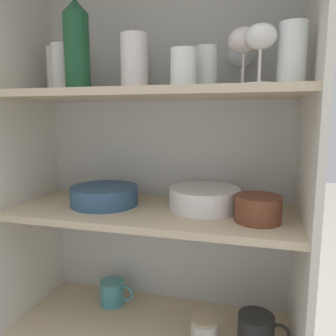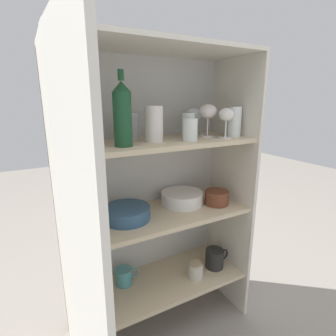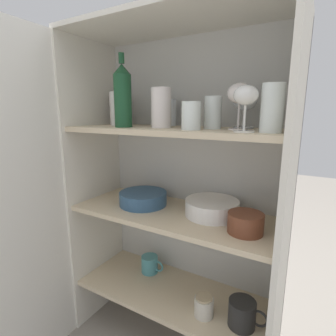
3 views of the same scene
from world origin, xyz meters
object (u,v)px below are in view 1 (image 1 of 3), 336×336
(coffee_mug_primary, at_px, (113,292))
(storage_jar, at_px, (204,333))
(mixing_bowl_large, at_px, (104,195))
(serving_bowl_small, at_px, (258,208))
(wine_bottle, at_px, (77,44))
(plate_stack_white, at_px, (205,198))

(coffee_mug_primary, distance_m, storage_jar, 0.36)
(mixing_bowl_large, bearing_deg, storage_jar, -12.08)
(mixing_bowl_large, relative_size, coffee_mug_primary, 1.76)
(serving_bowl_small, height_order, coffee_mug_primary, serving_bowl_small)
(wine_bottle, distance_m, serving_bowl_small, 0.65)
(serving_bowl_small, xyz_separation_m, coffee_mug_primary, (-0.47, 0.11, -0.37))
(plate_stack_white, relative_size, mixing_bowl_large, 1.01)
(wine_bottle, xyz_separation_m, serving_bowl_small, (0.49, 0.03, -0.43))
(coffee_mug_primary, bearing_deg, plate_stack_white, -3.89)
(mixing_bowl_large, distance_m, coffee_mug_primary, 0.37)
(plate_stack_white, relative_size, storage_jar, 2.57)
(wine_bottle, relative_size, mixing_bowl_large, 1.33)
(mixing_bowl_large, distance_m, storage_jar, 0.50)
(mixing_bowl_large, bearing_deg, wine_bottle, -109.20)
(serving_bowl_small, bearing_deg, coffee_mug_primary, 167.11)
(plate_stack_white, bearing_deg, serving_bowl_small, -29.28)
(storage_jar, bearing_deg, coffee_mug_primary, 159.28)
(wine_bottle, height_order, mixing_bowl_large, wine_bottle)
(coffee_mug_primary, height_order, storage_jar, same)
(wine_bottle, height_order, storage_jar, wine_bottle)
(mixing_bowl_large, xyz_separation_m, coffee_mug_primary, (-0.01, 0.06, -0.36))
(mixing_bowl_large, xyz_separation_m, storage_jar, (0.33, -0.07, -0.36))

